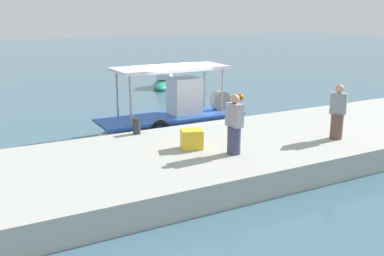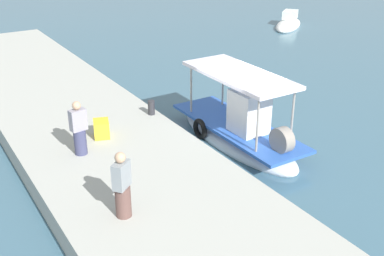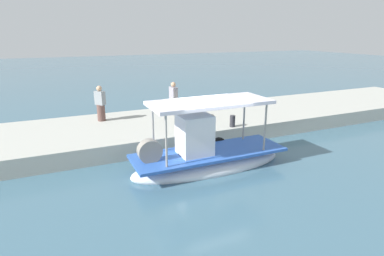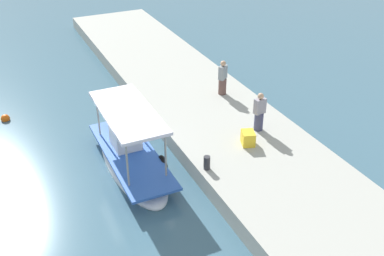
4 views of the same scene
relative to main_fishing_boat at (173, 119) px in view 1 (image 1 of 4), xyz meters
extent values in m
plane|color=#406578|center=(-0.03, 0.00, -0.45)|extent=(120.00, 120.00, 0.00)
cube|color=#AEAFA5|center=(-0.03, -4.37, -0.10)|extent=(36.00, 5.16, 0.70)
ellipsoid|color=silver|center=(-0.10, 0.01, -0.37)|extent=(5.84, 1.84, 0.87)
cube|color=#2E5BB5|center=(-0.10, 0.01, 0.12)|extent=(5.61, 1.84, 0.10)
cube|color=silver|center=(0.48, 0.01, 0.82)|extent=(1.10, 1.00, 1.51)
cylinder|color=gray|center=(1.76, 0.69, 0.98)|extent=(0.07, 0.07, 1.84)
cylinder|color=gray|center=(1.76, -0.69, 0.98)|extent=(0.07, 0.07, 1.84)
cylinder|color=gray|center=(-1.97, 0.70, 0.98)|extent=(0.07, 0.07, 1.84)
cylinder|color=gray|center=(-1.97, -0.67, 0.98)|extent=(0.07, 0.07, 1.84)
cube|color=white|center=(-0.10, 0.01, 1.96)|extent=(4.24, 1.80, 0.12)
torus|color=black|center=(-0.98, -0.93, -0.08)|extent=(0.74, 0.18, 0.74)
cylinder|color=gray|center=(2.11, 0.00, 0.52)|extent=(0.80, 0.35, 0.80)
cylinder|color=brown|center=(2.82, -5.52, 0.63)|extent=(0.52, 0.52, 0.78)
cube|color=gray|center=(2.82, -5.52, 1.34)|extent=(0.49, 0.53, 0.64)
sphere|color=tan|center=(2.82, -5.52, 1.79)|extent=(0.25, 0.25, 0.25)
cylinder|color=#3C3F61|center=(-0.75, -5.27, 0.63)|extent=(0.42, 0.42, 0.77)
cube|color=#958F9D|center=(-0.75, -5.27, 1.33)|extent=(0.32, 0.50, 0.64)
sphere|color=tan|center=(-0.75, -5.27, 1.78)|extent=(0.25, 0.25, 0.25)
cylinder|color=#2D2D33|center=(-2.33, -2.11, 0.50)|extent=(0.24, 0.24, 0.51)
cube|color=yellow|center=(-1.53, -4.30, 0.52)|extent=(0.72, 0.65, 0.55)
sphere|color=#DE570F|center=(5.87, 4.05, -0.37)|extent=(0.40, 0.40, 0.40)
ellipsoid|color=teal|center=(4.26, 9.73, -0.32)|extent=(3.50, 4.34, 0.76)
cube|color=silver|center=(4.02, 9.37, 0.37)|extent=(1.37, 1.52, 0.63)
camera|label=1|loc=(-7.29, -14.91, 4.05)|focal=41.64mm
camera|label=2|loc=(11.62, -9.13, 6.76)|focal=44.61mm
camera|label=3|loc=(4.82, 9.50, 4.28)|focal=29.63mm
camera|label=4|loc=(-14.31, 4.12, 9.83)|focal=42.95mm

